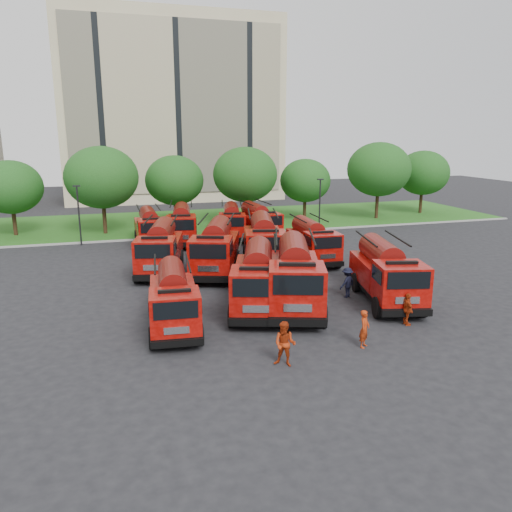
% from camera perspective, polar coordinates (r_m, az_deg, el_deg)
% --- Properties ---
extents(ground, '(140.00, 140.00, 0.00)m').
position_cam_1_polar(ground, '(29.47, -0.91, -4.54)').
color(ground, black).
rests_on(ground, ground).
extents(lawn, '(70.00, 16.00, 0.12)m').
position_cam_1_polar(lawn, '(54.27, -8.34, 3.88)').
color(lawn, '#265115').
rests_on(lawn, ground).
extents(curb, '(70.00, 0.30, 0.14)m').
position_cam_1_polar(curb, '(46.40, -6.88, 2.26)').
color(curb, gray).
rests_on(curb, ground).
extents(apartment_building, '(30.00, 14.18, 25.00)m').
position_cam_1_polar(apartment_building, '(75.56, -9.65, 16.07)').
color(apartment_building, beige).
rests_on(apartment_building, ground).
extents(tree_1, '(5.71, 5.71, 6.98)m').
position_cam_1_polar(tree_1, '(50.89, -26.26, 7.07)').
color(tree_1, '#382314').
rests_on(tree_1, ground).
extents(tree_2, '(6.72, 6.72, 8.22)m').
position_cam_1_polar(tree_2, '(48.61, -17.24, 8.57)').
color(tree_2, '#382314').
rests_on(tree_2, ground).
extents(tree_3, '(5.88, 5.88, 7.19)m').
position_cam_1_polar(tree_3, '(51.57, -9.30, 8.52)').
color(tree_3, '#382314').
rests_on(tree_3, ground).
extents(tree_4, '(6.55, 6.55, 8.01)m').
position_cam_1_polar(tree_4, '(51.42, -1.25, 9.28)').
color(tree_4, '#382314').
rests_on(tree_4, ground).
extents(tree_5, '(5.46, 5.46, 6.68)m').
position_cam_1_polar(tree_5, '(54.68, 5.65, 8.57)').
color(tree_5, '#382314').
rests_on(tree_5, ground).
extents(tree_6, '(6.89, 6.89, 8.42)m').
position_cam_1_polar(tree_6, '(56.77, 13.87, 9.59)').
color(tree_6, '#382314').
rests_on(tree_6, ground).
extents(tree_7, '(6.05, 6.05, 7.39)m').
position_cam_1_polar(tree_7, '(62.26, 18.55, 9.00)').
color(tree_7, '#382314').
rests_on(tree_7, ground).
extents(lamp_post_0, '(0.60, 0.25, 5.11)m').
position_cam_1_polar(lamp_post_0, '(44.68, -19.61, 4.80)').
color(lamp_post_0, black).
rests_on(lamp_post_0, ground).
extents(lamp_post_1, '(0.60, 0.25, 5.11)m').
position_cam_1_polar(lamp_post_1, '(48.69, 7.30, 6.17)').
color(lamp_post_1, black).
rests_on(lamp_post_1, ground).
extents(fire_truck_0, '(2.84, 6.66, 2.95)m').
position_cam_1_polar(fire_truck_0, '(24.62, -9.41, -4.83)').
color(fire_truck_0, black).
rests_on(fire_truck_0, ground).
extents(fire_truck_1, '(4.70, 7.83, 3.38)m').
position_cam_1_polar(fire_truck_1, '(26.86, 0.18, -2.57)').
color(fire_truck_1, black).
rests_on(fire_truck_1, ground).
extents(fire_truck_2, '(5.11, 8.41, 3.62)m').
position_cam_1_polar(fire_truck_2, '(27.05, 4.43, -2.22)').
color(fire_truck_2, black).
rests_on(fire_truck_2, ground).
extents(fire_truck_3, '(4.14, 7.69, 3.33)m').
position_cam_1_polar(fire_truck_3, '(29.01, 14.62, -1.84)').
color(fire_truck_3, black).
rests_on(fire_truck_3, ground).
extents(fire_truck_4, '(4.10, 7.73, 3.35)m').
position_cam_1_polar(fire_truck_4, '(34.69, -10.89, 0.92)').
color(fire_truck_4, black).
rests_on(fire_truck_4, ground).
extents(fire_truck_5, '(4.92, 8.05, 3.47)m').
position_cam_1_polar(fire_truck_5, '(33.91, -4.65, 0.94)').
color(fire_truck_5, black).
rests_on(fire_truck_5, ground).
extents(fire_truck_6, '(4.47, 8.17, 3.53)m').
position_cam_1_polar(fire_truck_6, '(35.65, 0.85, 1.67)').
color(fire_truck_6, black).
rests_on(fire_truck_6, ground).
extents(fire_truck_7, '(2.77, 6.79, 3.03)m').
position_cam_1_polar(fire_truck_7, '(37.28, 6.44, 1.72)').
color(fire_truck_7, black).
rests_on(fire_truck_7, ground).
extents(fire_truck_8, '(2.47, 6.65, 3.02)m').
position_cam_1_polar(fire_truck_8, '(43.45, -12.02, 3.22)').
color(fire_truck_8, black).
rests_on(fire_truck_8, ground).
extents(fire_truck_9, '(3.50, 7.38, 3.23)m').
position_cam_1_polar(fire_truck_9, '(43.68, -8.50, 3.57)').
color(fire_truck_9, black).
rests_on(fire_truck_9, ground).
extents(fire_truck_10, '(3.68, 7.00, 3.04)m').
position_cam_1_polar(fire_truck_10, '(45.23, -2.79, 3.93)').
color(fire_truck_10, black).
rests_on(fire_truck_10, ground).
extents(fire_truck_11, '(2.74, 6.85, 3.07)m').
position_cam_1_polar(fire_truck_11, '(45.47, 0.28, 4.02)').
color(fire_truck_11, black).
rests_on(fire_truck_11, ground).
extents(firefighter_0, '(0.77, 0.76, 1.72)m').
position_cam_1_polar(firefighter_0, '(23.18, 12.18, -10.11)').
color(firefighter_0, '#98280B').
rests_on(firefighter_0, ground).
extents(firefighter_1, '(1.05, 0.95, 1.90)m').
position_cam_1_polar(firefighter_1, '(21.03, 3.29, -12.39)').
color(firefighter_1, '#98280B').
rests_on(firefighter_1, ground).
extents(firefighter_2, '(0.62, 1.01, 1.64)m').
position_cam_1_polar(firefighter_2, '(26.18, 16.78, -7.56)').
color(firefighter_2, '#98280B').
rests_on(firefighter_2, ground).
extents(firefighter_3, '(1.29, 1.04, 1.78)m').
position_cam_1_polar(firefighter_3, '(29.68, 10.30, -4.64)').
color(firefighter_3, black).
rests_on(firefighter_3, ground).
extents(firefighter_4, '(1.04, 1.08, 1.86)m').
position_cam_1_polar(firefighter_4, '(32.88, -3.75, -2.61)').
color(firefighter_4, black).
rests_on(firefighter_4, ground).
extents(firefighter_5, '(1.85, 1.11, 1.86)m').
position_cam_1_polar(firefighter_5, '(36.36, 4.79, -1.02)').
color(firefighter_5, '#98280B').
rests_on(firefighter_5, ground).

